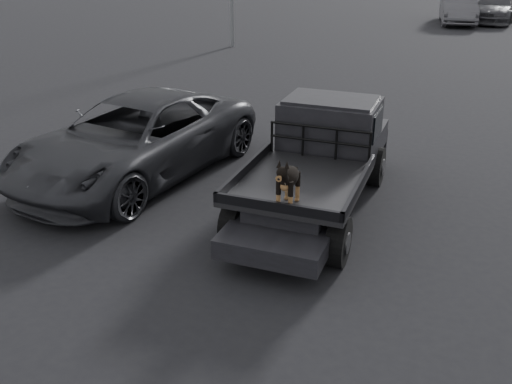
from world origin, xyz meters
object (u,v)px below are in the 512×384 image
at_px(parked_suv, 135,139).
at_px(distant_car_b, 496,8).
at_px(flatbed_ute, 315,185).
at_px(dog, 289,181).
at_px(distant_car_a, 458,8).

bearing_deg(parked_suv, distant_car_b, 84.74).
bearing_deg(flatbed_ute, dog, -87.48).
relative_size(distant_car_a, distant_car_b, 0.93).
relative_size(flatbed_ute, distant_car_b, 1.00).
bearing_deg(parked_suv, flatbed_ute, 5.40).
bearing_deg(distant_car_a, parked_suv, -108.12).
distance_m(dog, distant_car_a, 27.51).
xyz_separation_m(parked_suv, distant_car_a, (4.96, 25.40, 0.03)).
relative_size(flatbed_ute, parked_suv, 0.95).
distance_m(distant_car_a, distant_car_b, 2.38).
height_order(dog, parked_suv, dog).
bearing_deg(distant_car_b, distant_car_a, -135.45).
bearing_deg(distant_car_b, parked_suv, -95.60).
bearing_deg(dog, flatbed_ute, 92.52).
bearing_deg(dog, distant_car_b, 84.01).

